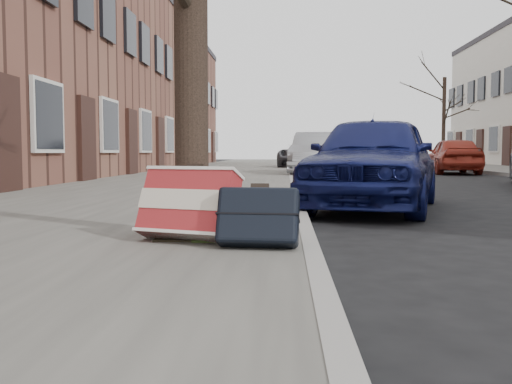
{
  "coord_description": "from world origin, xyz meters",
  "views": [
    {
      "loc": [
        -1.44,
        -3.38,
        0.79
      ],
      "look_at": [
        -1.65,
        0.8,
        0.5
      ],
      "focal_mm": 40.0,
      "sensor_mm": 36.0,
      "label": 1
    }
  ],
  "objects_px": {
    "suitcase_red": "(189,204)",
    "car_near_mid": "(319,154)",
    "suitcase_navy": "(258,216)",
    "car_near_front": "(374,161)"
  },
  "relations": [
    {
      "from": "suitcase_red",
      "to": "car_near_mid",
      "type": "height_order",
      "value": "car_near_mid"
    },
    {
      "from": "suitcase_navy",
      "to": "suitcase_red",
      "type": "bearing_deg",
      "value": 158.33
    },
    {
      "from": "suitcase_red",
      "to": "suitcase_navy",
      "type": "distance_m",
      "value": 0.6
    },
    {
      "from": "suitcase_navy",
      "to": "car_near_mid",
      "type": "height_order",
      "value": "car_near_mid"
    },
    {
      "from": "suitcase_red",
      "to": "car_near_front",
      "type": "distance_m",
      "value": 4.26
    },
    {
      "from": "suitcase_navy",
      "to": "car_near_front",
      "type": "relative_size",
      "value": 0.14
    },
    {
      "from": "car_near_mid",
      "to": "car_near_front",
      "type": "bearing_deg",
      "value": -81.59
    },
    {
      "from": "suitcase_red",
      "to": "car_near_mid",
      "type": "xyz_separation_m",
      "value": [
        1.83,
        14.32,
        0.33
      ]
    },
    {
      "from": "suitcase_red",
      "to": "car_near_front",
      "type": "relative_size",
      "value": 0.18
    },
    {
      "from": "suitcase_navy",
      "to": "car_near_front",
      "type": "bearing_deg",
      "value": 75.9
    }
  ]
}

